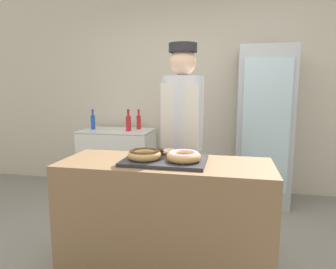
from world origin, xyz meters
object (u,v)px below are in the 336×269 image
(donut_chocolate_glaze, at_px, (145,154))
(brownie_back_right, at_px, (178,152))
(donut_light_glaze, at_px, (184,156))
(bottle_blue, at_px, (93,122))
(serving_tray, at_px, (165,160))
(beverage_fridge, at_px, (263,127))
(donut_mini_center, at_px, (169,152))
(baker_person, at_px, (182,139))
(bottle_red, at_px, (128,123))
(brownie_back_left, at_px, (160,152))
(chest_freezer, at_px, (118,160))
(bottle_red_b, at_px, (139,122))

(donut_chocolate_glaze, relative_size, brownie_back_right, 3.18)
(donut_light_glaze, relative_size, bottle_blue, 0.88)
(serving_tray, height_order, beverage_fridge, beverage_fridge)
(donut_light_glaze, distance_m, donut_mini_center, 0.23)
(baker_person, distance_m, bottle_red, 1.38)
(donut_light_glaze, bearing_deg, serving_tray, 163.89)
(bottle_red, bearing_deg, bottle_blue, 173.80)
(serving_tray, xyz_separation_m, donut_chocolate_glaze, (-0.14, -0.04, 0.05))
(brownie_back_left, height_order, bottle_red, bottle_red)
(donut_chocolate_glaze, bearing_deg, bottle_blue, 125.13)
(brownie_back_left, relative_size, baker_person, 0.04)
(serving_tray, distance_m, beverage_fridge, 1.93)
(serving_tray, bearing_deg, baker_person, 87.89)
(bottle_blue, bearing_deg, beverage_fridge, 0.41)
(chest_freezer, relative_size, bottle_red, 3.35)
(chest_freezer, bearing_deg, donut_mini_center, -56.88)
(brownie_back_left, xyz_separation_m, beverage_fridge, (0.90, 1.60, 0.00))
(donut_light_glaze, distance_m, brownie_back_right, 0.20)
(bottle_red, bearing_deg, serving_tray, -62.84)
(bottle_blue, bearing_deg, donut_chocolate_glaze, -54.87)
(donut_chocolate_glaze, relative_size, donut_mini_center, 2.11)
(beverage_fridge, distance_m, bottle_red_b, 1.61)
(brownie_back_left, bearing_deg, brownie_back_right, 0.00)
(donut_mini_center, xyz_separation_m, brownie_back_right, (0.07, 0.00, -0.00))
(donut_light_glaze, distance_m, bottle_red, 1.98)
(donut_chocolate_glaze, distance_m, bottle_red_b, 2.02)
(serving_tray, bearing_deg, bottle_blue, 128.66)
(donut_chocolate_glaze, relative_size, beverage_fridge, 0.13)
(donut_light_glaze, xyz_separation_m, brownie_back_right, (-0.07, 0.18, -0.02))
(brownie_back_right, relative_size, beverage_fridge, 0.04)
(baker_person, relative_size, bottle_red, 6.35)
(baker_person, xyz_separation_m, beverage_fridge, (0.81, 1.14, -0.01))
(donut_light_glaze, relative_size, brownie_back_right, 3.18)
(bottle_red_b, bearing_deg, chest_freezer, -156.41)
(donut_mini_center, distance_m, bottle_blue, 2.11)
(donut_chocolate_glaze, distance_m, bottle_blue, 2.16)
(brownie_back_left, relative_size, beverage_fridge, 0.04)
(brownie_back_right, height_order, beverage_fridge, beverage_fridge)
(serving_tray, distance_m, baker_person, 0.61)
(donut_light_glaze, distance_m, bottle_red_b, 2.12)
(serving_tray, xyz_separation_m, beverage_fridge, (0.83, 1.75, 0.03))
(brownie_back_left, bearing_deg, bottle_red, 117.28)
(serving_tray, xyz_separation_m, bottle_red, (-0.86, 1.67, 0.05))
(donut_light_glaze, xyz_separation_m, baker_person, (-0.12, 0.65, -0.00))
(donut_mini_center, distance_m, baker_person, 0.47)
(brownie_back_left, bearing_deg, bottle_red_b, 112.36)
(donut_light_glaze, height_order, brownie_back_right, donut_light_glaze)
(donut_mini_center, relative_size, chest_freezer, 0.12)
(donut_mini_center, bearing_deg, bottle_red, 119.31)
(baker_person, xyz_separation_m, bottle_red_b, (-0.80, 1.26, -0.00))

